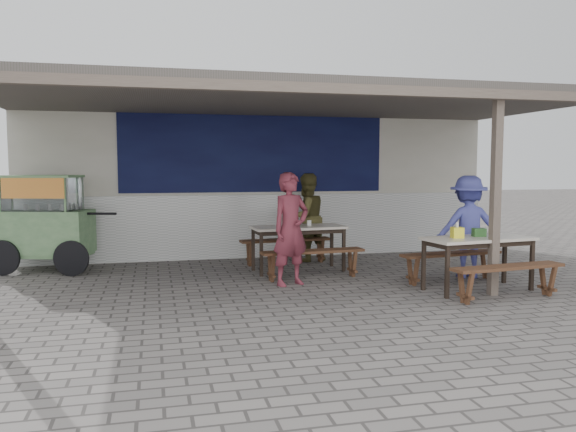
# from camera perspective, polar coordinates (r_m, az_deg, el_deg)

# --- Properties ---
(ground) EXTENTS (60.00, 60.00, 0.00)m
(ground) POSITION_cam_1_polar(r_m,az_deg,el_deg) (7.98, 1.96, -7.47)
(ground) COLOR slate
(ground) RESTS_ON ground
(back_wall) EXTENTS (9.00, 1.28, 3.50)m
(back_wall) POSITION_cam_1_polar(r_m,az_deg,el_deg) (11.28, -2.87, 4.98)
(back_wall) COLOR silver
(back_wall) RESTS_ON ground
(warung_roof) EXTENTS (9.00, 4.21, 2.81)m
(warung_roof) POSITION_cam_1_polar(r_m,az_deg,el_deg) (8.72, 0.52, 11.53)
(warung_roof) COLOR #4E4743
(warung_roof) RESTS_ON ground
(table_left) EXTENTS (1.57, 0.76, 0.75)m
(table_left) POSITION_cam_1_polar(r_m,az_deg,el_deg) (9.27, 1.05, -1.51)
(table_left) COLOR beige
(table_left) RESTS_ON ground
(bench_left_street) EXTENTS (1.64, 0.39, 0.45)m
(bench_left_street) POSITION_cam_1_polar(r_m,az_deg,el_deg) (8.65, 2.54, -4.18)
(bench_left_street) COLOR brown
(bench_left_street) RESTS_ON ground
(bench_left_wall) EXTENTS (1.64, 0.39, 0.45)m
(bench_left_wall) POSITION_cam_1_polar(r_m,az_deg,el_deg) (9.97, -0.24, -2.95)
(bench_left_wall) COLOR brown
(bench_left_wall) RESTS_ON ground
(table_right) EXTENTS (1.59, 0.84, 0.75)m
(table_right) POSITION_cam_1_polar(r_m,az_deg,el_deg) (8.25, 18.77, -2.59)
(table_right) COLOR beige
(table_right) RESTS_ON ground
(bench_right_street) EXTENTS (1.65, 0.47, 0.45)m
(bench_right_street) POSITION_cam_1_polar(r_m,az_deg,el_deg) (7.85, 21.46, -5.47)
(bench_right_street) COLOR brown
(bench_right_street) RESTS_ON ground
(bench_right_wall) EXTENTS (1.65, 0.47, 0.45)m
(bench_right_wall) POSITION_cam_1_polar(r_m,az_deg,el_deg) (8.76, 16.25, -4.26)
(bench_right_wall) COLOR brown
(bench_right_wall) RESTS_ON ground
(vendor_cart) EXTENTS (2.05, 1.15, 1.59)m
(vendor_cart) POSITION_cam_1_polar(r_m,az_deg,el_deg) (10.02, -23.42, -0.33)
(vendor_cart) COLOR #7CA36D
(vendor_cart) RESTS_ON ground
(patron_street_side) EXTENTS (0.70, 0.59, 1.65)m
(patron_street_side) POSITION_cam_1_polar(r_m,az_deg,el_deg) (8.15, 0.28, -1.33)
(patron_street_side) COLOR maroon
(patron_street_side) RESTS_ON ground
(patron_wall_side) EXTENTS (0.95, 0.85, 1.61)m
(patron_wall_side) POSITION_cam_1_polar(r_m,az_deg,el_deg) (10.26, 1.87, -0.14)
(patron_wall_side) COLOR brown
(patron_wall_side) RESTS_ON ground
(patron_right_table) EXTENTS (1.12, 0.76, 1.59)m
(patron_right_table) POSITION_cam_1_polar(r_m,az_deg,el_deg) (9.17, 17.81, -1.04)
(patron_right_table) COLOR #4E52B1
(patron_right_table) RESTS_ON ground
(tissue_box) EXTENTS (0.17, 0.17, 0.15)m
(tissue_box) POSITION_cam_1_polar(r_m,az_deg,el_deg) (8.06, 16.81, -1.62)
(tissue_box) COLOR yellow
(tissue_box) RESTS_ON table_right
(donation_box) EXTENTS (0.19, 0.14, 0.12)m
(donation_box) POSITION_cam_1_polar(r_m,az_deg,el_deg) (8.32, 18.83, -1.58)
(donation_box) COLOR #33682E
(donation_box) RESTS_ON table_right
(condiment_jar) EXTENTS (0.07, 0.07, 0.08)m
(condiment_jar) POSITION_cam_1_polar(r_m,az_deg,el_deg) (9.39, 2.16, -0.70)
(condiment_jar) COLOR white
(condiment_jar) RESTS_ON table_left
(condiment_bowl) EXTENTS (0.27, 0.27, 0.05)m
(condiment_bowl) POSITION_cam_1_polar(r_m,az_deg,el_deg) (9.17, -0.45, -0.93)
(condiment_bowl) COLOR white
(condiment_bowl) RESTS_ON table_left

